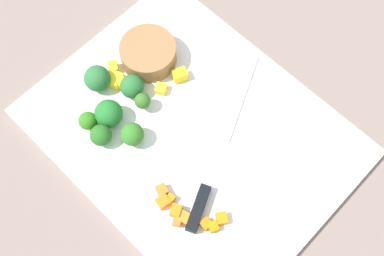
{
  "coord_description": "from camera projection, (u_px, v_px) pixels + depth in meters",
  "views": [
    {
      "loc": [
        0.2,
        -0.2,
        0.7
      ],
      "look_at": [
        0.0,
        0.0,
        0.02
      ],
      "focal_mm": 45.03,
      "sensor_mm": 36.0,
      "label": 1
    }
  ],
  "objects": [
    {
      "name": "carrot_dice_2",
      "position": [
        170.0,
        199.0,
        0.7
      ],
      "size": [
        0.01,
        0.01,
        0.01
      ],
      "primitive_type": "cube",
      "rotation": [
        0.0,
        0.0,
        0.14
      ],
      "color": "orange",
      "rests_on": "cutting_board"
    },
    {
      "name": "broccoli_floret_6",
      "position": [
        109.0,
        114.0,
        0.73
      ],
      "size": [
        0.04,
        0.04,
        0.04
      ],
      "color": "#89AC62",
      "rests_on": "cutting_board"
    },
    {
      "name": "cutting_board",
      "position": [
        192.0,
        132.0,
        0.75
      ],
      "size": [
        0.47,
        0.36,
        0.01
      ],
      "primitive_type": "cube",
      "color": "white",
      "rests_on": "ground_plane"
    },
    {
      "name": "broccoli_floret_2",
      "position": [
        97.0,
        79.0,
        0.75
      ],
      "size": [
        0.04,
        0.04,
        0.04
      ],
      "color": "#84B568",
      "rests_on": "cutting_board"
    },
    {
      "name": "broccoli_floret_1",
      "position": [
        132.0,
        134.0,
        0.72
      ],
      "size": [
        0.04,
        0.04,
        0.04
      ],
      "color": "#81B956",
      "rests_on": "cutting_board"
    },
    {
      "name": "carrot_dice_0",
      "position": [
        184.0,
        217.0,
        0.69
      ],
      "size": [
        0.02,
        0.02,
        0.01
      ],
      "primitive_type": "cube",
      "rotation": [
        0.0,
        0.0,
        0.3
      ],
      "color": "orange",
      "rests_on": "cutting_board"
    },
    {
      "name": "pepper_dice_5",
      "position": [
        122.0,
        84.0,
        0.77
      ],
      "size": [
        0.02,
        0.02,
        0.02
      ],
      "primitive_type": "cube",
      "rotation": [
        0.0,
        0.0,
        0.16
      ],
      "color": "yellow",
      "rests_on": "cutting_board"
    },
    {
      "name": "ground_plane",
      "position": [
        192.0,
        133.0,
        0.76
      ],
      "size": [
        4.0,
        4.0,
        0.0
      ],
      "primitive_type": "plane",
      "color": "gray"
    },
    {
      "name": "carrot_dice_3",
      "position": [
        163.0,
        202.0,
        0.69
      ],
      "size": [
        0.02,
        0.02,
        0.01
      ],
      "primitive_type": "cube",
      "rotation": [
        0.0,
        0.0,
        1.36
      ],
      "color": "orange",
      "rests_on": "cutting_board"
    },
    {
      "name": "pepper_dice_0",
      "position": [
        113.0,
        67.0,
        0.78
      ],
      "size": [
        0.02,
        0.02,
        0.01
      ],
      "primitive_type": "cube",
      "rotation": [
        0.0,
        0.0,
        2.5
      ],
      "color": "yellow",
      "rests_on": "cutting_board"
    },
    {
      "name": "broccoli_floret_4",
      "position": [
        132.0,
        87.0,
        0.75
      ],
      "size": [
        0.04,
        0.04,
        0.04
      ],
      "color": "#8FB76A",
      "rests_on": "cutting_board"
    },
    {
      "name": "carrot_dice_6",
      "position": [
        176.0,
        211.0,
        0.69
      ],
      "size": [
        0.02,
        0.02,
        0.02
      ],
      "primitive_type": "cube",
      "rotation": [
        0.0,
        0.0,
        0.46
      ],
      "color": "orange",
      "rests_on": "cutting_board"
    },
    {
      "name": "carrot_dice_1",
      "position": [
        162.0,
        190.0,
        0.7
      ],
      "size": [
        0.02,
        0.02,
        0.01
      ],
      "primitive_type": "cube",
      "rotation": [
        0.0,
        0.0,
        2.81
      ],
      "color": "orange",
      "rests_on": "cutting_board"
    },
    {
      "name": "pepper_dice_3",
      "position": [
        114.0,
        80.0,
        0.77
      ],
      "size": [
        0.03,
        0.03,
        0.02
      ],
      "primitive_type": "cube",
      "rotation": [
        0.0,
        0.0,
        0.34
      ],
      "color": "yellow",
      "rests_on": "cutting_board"
    },
    {
      "name": "chef_knife",
      "position": [
        214.0,
        165.0,
        0.72
      ],
      "size": [
        0.15,
        0.29,
        0.02
      ],
      "rotation": [
        0.0,
        0.0,
        2.0
      ],
      "color": "silver",
      "rests_on": "cutting_board"
    },
    {
      "name": "prep_bowl",
      "position": [
        148.0,
        53.0,
        0.78
      ],
      "size": [
        0.09,
        0.09,
        0.04
      ],
      "primitive_type": "cylinder",
      "color": "olive",
      "rests_on": "cutting_board"
    },
    {
      "name": "carrot_dice_9",
      "position": [
        206.0,
        224.0,
        0.68
      ],
      "size": [
        0.02,
        0.02,
        0.01
      ],
      "primitive_type": "cube",
      "rotation": [
        0.0,
        0.0,
        3.03
      ],
      "color": "orange",
      "rests_on": "cutting_board"
    },
    {
      "name": "carrot_dice_4",
      "position": [
        198.0,
        219.0,
        0.69
      ],
      "size": [
        0.02,
        0.02,
        0.01
      ],
      "primitive_type": "cube",
      "rotation": [
        0.0,
        0.0,
        2.33
      ],
      "color": "orange",
      "rests_on": "cutting_board"
    },
    {
      "name": "pepper_dice_1",
      "position": [
        136.0,
        95.0,
        0.76
      ],
      "size": [
        0.01,
        0.01,
        0.01
      ],
      "primitive_type": "cube",
      "rotation": [
        0.0,
        0.0,
        0.14
      ],
      "color": "yellow",
      "rests_on": "cutting_board"
    },
    {
      "name": "broccoli_floret_3",
      "position": [
        101.0,
        135.0,
        0.72
      ],
      "size": [
        0.03,
        0.03,
        0.04
      ],
      "color": "#97C15F",
      "rests_on": "cutting_board"
    },
    {
      "name": "carrot_dice_5",
      "position": [
        213.0,
        227.0,
        0.68
      ],
      "size": [
        0.02,
        0.02,
        0.01
      ],
      "primitive_type": "cube",
      "rotation": [
        0.0,
        0.0,
        2.72
      ],
      "color": "orange",
      "rests_on": "cutting_board"
    },
    {
      "name": "pepper_dice_4",
      "position": [
        180.0,
        75.0,
        0.77
      ],
      "size": [
        0.02,
        0.03,
        0.02
      ],
      "primitive_type": "cube",
      "rotation": [
        0.0,
        0.0,
        1.16
      ],
      "color": "yellow",
      "rests_on": "cutting_board"
    },
    {
      "name": "carrot_dice_7",
      "position": [
        222.0,
        218.0,
        0.69
      ],
      "size": [
        0.02,
        0.02,
        0.01
      ],
      "primitive_type": "cube",
      "rotation": [
        0.0,
        0.0,
        2.54
      ],
      "color": "orange",
      "rests_on": "cutting_board"
    },
    {
      "name": "carrot_dice_8",
      "position": [
        177.0,
        221.0,
        0.68
      ],
      "size": [
        0.02,
        0.02,
        0.01
      ],
      "primitive_type": "cube",
      "rotation": [
        0.0,
        0.0,
        0.59
      ],
      "color": "orange",
      "rests_on": "cutting_board"
    },
    {
      "name": "broccoli_floret_0",
      "position": [
        143.0,
        101.0,
        0.74
      ],
      "size": [
        0.03,
        0.03,
        0.03
      ],
      "color": "#80B969",
      "rests_on": "cutting_board"
    },
    {
      "name": "broccoli_floret_5",
      "position": [
        88.0,
        121.0,
        0.73
      ],
      "size": [
        0.03,
        0.03,
        0.03
      ],
      "color": "#8CBB59",
      "rests_on": "cutting_board"
    },
    {
      "name": "pepper_dice_2",
      "position": [
        161.0,
        89.0,
        0.76
      ],
      "size": [
        0.02,
        0.02,
        0.01
      ],
      "primitive_type": "cube",
      "rotation": [
        0.0,
        0.0,
        0.52
      ],
      "color": "yellow",
      "rests_on": "cutting_board"
    }
  ]
}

